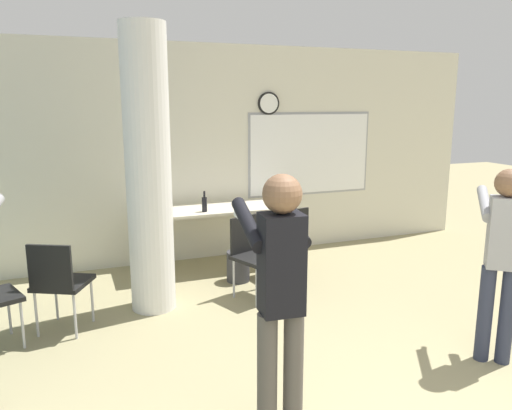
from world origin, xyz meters
TOP-DOWN VIEW (x-y plane):
  - wall_back at (0.03, 5.06)m, footprint 8.00×0.15m
  - support_pillar at (-1.01, 3.57)m, footprint 0.44×0.44m
  - folding_table at (-0.07, 4.56)m, footprint 1.82×0.66m
  - bottle_on_table at (-0.23, 4.40)m, footprint 0.06×0.06m
  - waste_bin at (0.05, 3.99)m, footprint 0.27×0.27m
  - chair_table_front at (0.04, 3.48)m, footprint 0.57×0.57m
  - chair_table_right at (0.62, 3.86)m, footprint 0.51×0.51m
  - chair_near_pillar at (-1.89, 3.29)m, footprint 0.59×0.59m
  - person_playing_side at (1.39, 1.51)m, footprint 0.58×0.64m
  - person_playing_front at (-0.63, 1.25)m, footprint 0.41×0.67m

SIDE VIEW (x-z plane):
  - waste_bin at x=0.05m, z-range 0.00..0.36m
  - chair_table_front at x=0.04m, z-range 0.08..0.95m
  - chair_table_right at x=0.62m, z-range 0.08..0.95m
  - chair_near_pillar at x=-1.89m, z-range 0.08..0.95m
  - folding_table at x=-0.07m, z-range 0.33..1.11m
  - bottle_on_table at x=-0.23m, z-range 0.74..0.99m
  - person_playing_side at x=1.39m, z-range 0.14..1.72m
  - person_playing_front at x=-0.63m, z-range 0.15..1.83m
  - wall_back at x=0.03m, z-range 0.00..2.80m
  - support_pillar at x=-1.01m, z-range 0.00..2.80m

